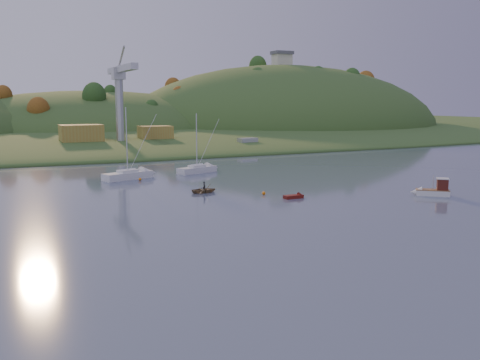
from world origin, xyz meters
name	(u,v)px	position (x,y,z in m)	size (l,w,h in m)	color
ground	(462,289)	(0.00, 0.00, 0.00)	(500.00, 500.00, 0.00)	#333D54
far_shore	(63,131)	(0.00, 230.00, 0.00)	(620.00, 220.00, 1.50)	#2D461C
shore_slope	(86,140)	(0.00, 165.00, 0.00)	(640.00, 150.00, 7.00)	#2D461C
hill_center	(93,133)	(10.00, 210.00, 0.00)	(140.00, 120.00, 36.00)	#2D461C
hill_right	(281,130)	(95.00, 195.00, 0.00)	(150.00, 130.00, 60.00)	#2D461C
hilltop_house	(282,58)	(95.00, 195.00, 33.40)	(9.00, 7.00, 6.45)	beige
hillside_trees	(78,137)	(0.00, 185.00, 0.00)	(280.00, 50.00, 32.00)	#284A1A
wharf	(130,145)	(5.00, 122.00, 1.20)	(42.00, 16.00, 2.40)	slate
shed_west	(81,134)	(-8.00, 123.00, 4.80)	(11.00, 8.00, 4.80)	olive
shed_east	(155,133)	(13.00, 124.00, 4.40)	(9.00, 7.00, 4.00)	olive
dock_crane	(120,87)	(2.00, 118.39, 17.17)	(3.20, 28.00, 20.30)	#B7B7BC
fishing_boat	(430,190)	(26.84, 30.51, 0.77)	(5.27, 4.74, 3.46)	silver
sailboat_near	(128,175)	(-9.05, 65.40, 0.80)	(9.41, 5.73, 12.54)	silver
sailboat_far	(197,169)	(4.94, 68.22, 0.73)	(8.47, 5.10, 11.27)	silver
canoe	(204,190)	(-1.92, 46.76, 0.39)	(2.69, 3.77, 0.78)	olive
paddler	(204,188)	(-1.92, 46.76, 0.71)	(0.52, 0.34, 1.42)	black
red_tender	(297,196)	(8.37, 37.04, 0.23)	(3.31, 1.21, 1.11)	#5E130D
work_vessel	(248,145)	(35.00, 108.00, 1.17)	(13.35, 6.69, 3.28)	slate
buoy_1	(264,193)	(5.23, 41.22, 0.25)	(0.50, 0.50, 0.50)	orange
buoy_3	(140,179)	(-7.55, 62.76, 0.25)	(0.50, 0.50, 0.50)	orange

